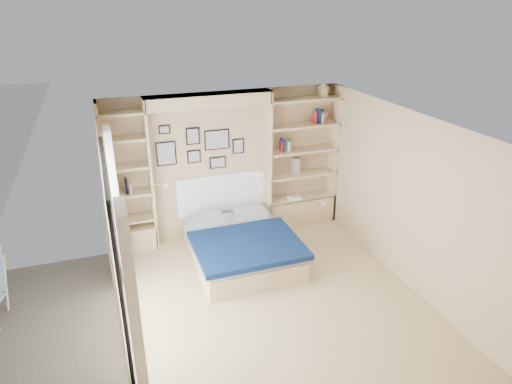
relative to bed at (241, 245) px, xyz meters
name	(u,v)px	position (x,y,z in m)	size (l,w,h in m)	color
ground	(272,300)	(0.09, -1.14, -0.26)	(4.50, 4.50, 0.00)	tan
room_shell	(215,192)	(-0.30, 0.38, 0.81)	(4.50, 4.50, 4.50)	tan
bed	(241,245)	(0.00, 0.00, 0.00)	(1.59, 2.09, 1.07)	tan
photo_gallery	(199,147)	(-0.36, 1.08, 1.34)	(1.48, 0.02, 0.82)	black
reading_lamps	(213,179)	(-0.21, 0.86, 0.84)	(1.92, 0.12, 0.15)	silver
shelf_decor	(289,135)	(1.17, 0.93, 1.44)	(3.49, 0.23, 2.03)	#A51E1E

